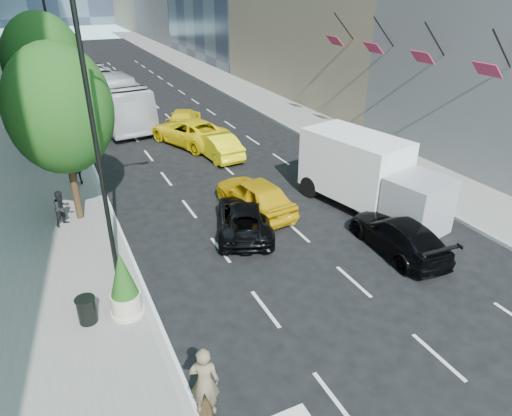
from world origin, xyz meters
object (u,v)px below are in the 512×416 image
city_bus (108,97)px  planter_shrub (124,285)px  black_sedan_mercedes (398,235)px  black_sedan_lincoln (245,217)px  trash_can (87,311)px  skateboarder (205,386)px  box_truck (369,175)px

city_bus → planter_shrub: bearing=-104.9°
black_sedan_mercedes → city_bus: bearing=-70.4°
black_sedan_lincoln → city_bus: 20.07m
city_bus → trash_can: 23.76m
skateboarder → city_bus: (2.40, 27.92, 0.77)m
city_bus → box_truck: bearing=-74.9°
black_sedan_mercedes → skateboarder: bearing=26.4°
black_sedan_lincoln → trash_can: size_ratio=5.70×
city_bus → trash_can: bearing=-107.7°
black_sedan_mercedes → box_truck: box_truck is taller
black_sedan_mercedes → box_truck: 3.78m
black_sedan_lincoln → city_bus: (-2.21, 19.92, 1.09)m
black_sedan_mercedes → black_sedan_lincoln: bearing=-36.6°
city_bus → box_truck: 22.02m
planter_shrub → black_sedan_lincoln: bearing=31.9°
black_sedan_lincoln → city_bus: bearing=-62.0°
box_truck → skateboarder: bearing=-156.7°
city_bus → planter_shrub: (-3.40, -23.41, -0.53)m
trash_can → planter_shrub: planter_shrub is taller
city_bus → trash_can: (-4.57, -23.28, -1.19)m
skateboarder → planter_shrub: size_ratio=0.88×
skateboarder → city_bus: size_ratio=0.16×
box_truck → planter_shrub: bearing=-177.7°
box_truck → city_bus: bearing=99.7°
black_sedan_lincoln → box_truck: size_ratio=0.65×
skateboarder → trash_can: 5.13m
skateboarder → trash_can: size_ratio=2.37×
skateboarder → box_truck: bearing=-120.5°
box_truck → trash_can: (-12.70, -2.83, -1.13)m
skateboarder → planter_shrub: planter_shrub is taller
box_truck → planter_shrub: 11.92m
planter_shrub → trash_can: bearing=173.8°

